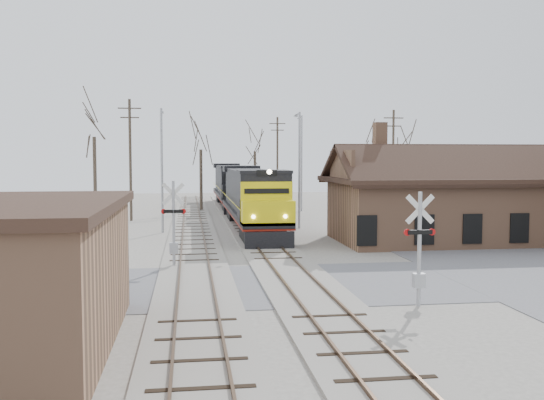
{
  "coord_description": "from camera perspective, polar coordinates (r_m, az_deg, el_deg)",
  "views": [
    {
      "loc": [
        -4.74,
        -25.96,
        5.53
      ],
      "look_at": [
        0.06,
        9.0,
        3.07
      ],
      "focal_mm": 40.0,
      "sensor_mm": 36.0,
      "label": 1
    }
  ],
  "objects": [
    {
      "name": "ground",
      "position": [
        26.96,
        2.49,
        -7.85
      ],
      "size": [
        140.0,
        140.0,
        0.0
      ],
      "primitive_type": "plane",
      "color": "#A7A196",
      "rests_on": "ground"
    },
    {
      "name": "road",
      "position": [
        26.96,
        2.49,
        -7.82
      ],
      "size": [
        60.0,
        9.0,
        0.03
      ],
      "primitive_type": "cube",
      "color": "#5A5A5F",
      "rests_on": "ground"
    },
    {
      "name": "track_main",
      "position": [
        41.59,
        -1.22,
        -3.56
      ],
      "size": [
        3.4,
        90.0,
        0.24
      ],
      "color": "#A7A196",
      "rests_on": "ground"
    },
    {
      "name": "track_siding",
      "position": [
        41.32,
        -7.44,
        -3.64
      ],
      "size": [
        3.4,
        90.0,
        0.24
      ],
      "color": "#A7A196",
      "rests_on": "ground"
    },
    {
      "name": "depot",
      "position": [
        41.6,
        15.91,
        -0.46
      ],
      "size": [
        15.2,
        9.31,
        7.9
      ],
      "color": "#A17153",
      "rests_on": "ground"
    },
    {
      "name": "locomotive_lead",
      "position": [
        46.0,
        -1.89,
        0.24
      ],
      "size": [
        3.23,
        21.59,
        4.8
      ],
      "color": "black",
      "rests_on": "ground"
    },
    {
      "name": "locomotive_trailing",
      "position": [
        67.76,
        -3.81,
        1.44
      ],
      "size": [
        3.23,
        21.59,
        4.54
      ],
      "color": "black",
      "rests_on": "ground"
    },
    {
      "name": "crossbuck_near",
      "position": [
        23.24,
        13.69,
        -4.88
      ],
      "size": [
        1.22,
        0.32,
        4.28
      ],
      "rotation": [
        0.0,
        0.0,
        0.02
      ],
      "color": "#A5A8AD",
      "rests_on": "ground"
    },
    {
      "name": "crossbuck_far",
      "position": [
        30.87,
        -9.24,
        -2.56
      ],
      "size": [
        1.25,
        0.33,
        4.38
      ],
      "rotation": [
        0.0,
        0.0,
        3.06
      ],
      "color": "#A5A8AD",
      "rests_on": "ground"
    },
    {
      "name": "streetlight_a",
      "position": [
        45.3,
        -10.33,
        3.4
      ],
      "size": [
        0.25,
        2.04,
        9.15
      ],
      "color": "#A5A8AD",
      "rests_on": "ground"
    },
    {
      "name": "streetlight_b",
      "position": [
        47.45,
        2.57,
        3.44
      ],
      "size": [
        0.25,
        2.04,
        9.08
      ],
      "color": "#A5A8AD",
      "rests_on": "ground"
    },
    {
      "name": "streetlight_c",
      "position": [
        62.84,
        2.78,
        3.95
      ],
      "size": [
        0.25,
        2.04,
        9.88
      ],
      "color": "#A5A8AD",
      "rests_on": "ground"
    },
    {
      "name": "utility_pole_a",
      "position": [
        54.4,
        -13.19,
        3.9
      ],
      "size": [
        2.0,
        0.24,
        10.63
      ],
      "color": "#382D23",
      "rests_on": "ground"
    },
    {
      "name": "utility_pole_b",
      "position": [
        74.56,
        0.51,
        3.96
      ],
      "size": [
        2.0,
        0.24,
        10.51
      ],
      "color": "#382D23",
      "rests_on": "ground"
    },
    {
      "name": "utility_pole_c",
      "position": [
        61.67,
        11.32,
        3.77
      ],
      "size": [
        2.0,
        0.24,
        10.28
      ],
      "color": "#382D23",
      "rests_on": "ground"
    },
    {
      "name": "tree_a",
      "position": [
        56.91,
        -16.42,
        6.95
      ],
      "size": [
        4.94,
        4.94,
        12.1
      ],
      "color": "#382D23",
      "rests_on": "ground"
    },
    {
      "name": "tree_b",
      "position": [
        63.41,
        -6.73,
        5.69
      ],
      "size": [
        4.26,
        4.26,
        10.44
      ],
      "color": "#382D23",
      "rests_on": "ground"
    },
    {
      "name": "tree_c",
      "position": [
        75.37,
        -1.62,
        5.39
      ],
      "size": [
        4.22,
        4.22,
        10.34
      ],
      "color": "#382D23",
      "rests_on": "ground"
    },
    {
      "name": "tree_d",
      "position": [
        68.32,
        8.89,
        5.38
      ],
      "size": [
        4.15,
        4.15,
        10.17
      ],
      "color": "#382D23",
      "rests_on": "ground"
    },
    {
      "name": "tree_e",
      "position": [
        68.26,
        12.35,
        5.05
      ],
      "size": [
        3.96,
        3.96,
        9.7
      ],
      "color": "#382D23",
      "rests_on": "ground"
    }
  ]
}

